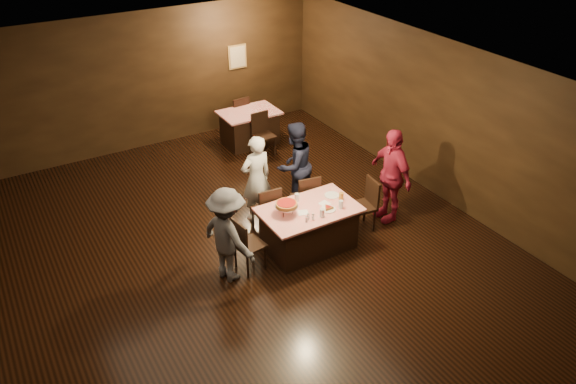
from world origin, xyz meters
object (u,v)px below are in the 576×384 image
at_px(chair_far_right, 305,197).
at_px(diner_grey_knit, 228,235).
at_px(diner_white_jacket, 256,179).
at_px(glass_amber, 341,197).
at_px(pizza_stand, 286,205).
at_px(plate_empty, 332,195).
at_px(back_table, 250,127).
at_px(main_table, 309,228).
at_px(chair_end_right, 362,206).
at_px(glass_back, 297,198).
at_px(glass_front_right, 341,205).
at_px(chair_far_left, 266,209).
at_px(chair_back_near, 264,135).
at_px(glass_front_left, 322,213).
at_px(chair_end_left, 250,244).
at_px(diner_red_shirt, 391,175).
at_px(diner_navy_hoodie, 295,165).
at_px(chair_back_far, 238,115).

xyz_separation_m(chair_far_right, diner_grey_knit, (-1.88, -0.77, 0.31)).
bearing_deg(diner_white_jacket, glass_amber, 122.18).
xyz_separation_m(pizza_stand, plate_empty, (0.95, 0.10, -0.17)).
bearing_deg(back_table, main_table, -103.83).
height_order(chair_far_right, diner_grey_knit, diner_grey_knit).
distance_m(main_table, chair_end_right, 1.10).
bearing_deg(glass_back, back_table, 74.42).
relative_size(chair_far_right, glass_front_right, 6.79).
bearing_deg(chair_end_right, glass_back, -97.50).
bearing_deg(diner_grey_knit, chair_end_right, -107.22).
height_order(chair_far_left, chair_back_near, same).
bearing_deg(pizza_stand, main_table, -7.13).
height_order(chair_far_left, plate_empty, chair_far_left).
height_order(plate_empty, glass_front_left, glass_front_left).
bearing_deg(pizza_stand, plate_empty, 6.01).
bearing_deg(chair_end_left, glass_front_right, -107.13).
height_order(diner_white_jacket, glass_amber, diner_white_jacket).
bearing_deg(glass_front_left, diner_red_shirt, 11.86).
height_order(chair_back_near, diner_white_jacket, diner_white_jacket).
bearing_deg(diner_navy_hoodie, chair_end_left, 24.32).
height_order(glass_front_left, glass_amber, same).
bearing_deg(chair_far_right, chair_end_left, 35.44).
xyz_separation_m(chair_end_right, diner_navy_hoodie, (-0.58, 1.32, 0.35)).
relative_size(chair_far_right, diner_white_jacket, 0.58).
distance_m(glass_front_left, glass_back, 0.61).
distance_m(chair_end_left, diner_grey_knit, 0.49).
distance_m(main_table, chair_back_far, 4.80).
bearing_deg(glass_front_right, chair_far_right, 92.86).
xyz_separation_m(chair_far_right, glass_front_right, (0.05, -1.00, 0.37)).
height_order(chair_far_right, chair_end_left, same).
distance_m(chair_back_far, glass_amber, 4.77).
height_order(chair_back_near, glass_front_right, chair_back_near).
bearing_deg(glass_front_right, diner_white_jacket, 117.08).
xyz_separation_m(chair_end_right, diner_grey_knit, (-2.58, -0.02, 0.31)).
distance_m(diner_white_jacket, diner_grey_knit, 1.72).
bearing_deg(glass_front_right, chair_back_far, 83.57).
xyz_separation_m(chair_back_far, diner_red_shirt, (0.73, -4.64, 0.40)).
xyz_separation_m(main_table, chair_far_left, (-0.40, 0.75, 0.09)).
bearing_deg(back_table, chair_back_far, 90.00).
bearing_deg(chair_end_left, back_table, -35.23).
bearing_deg(glass_amber, chair_back_near, 83.26).
distance_m(glass_front_left, glass_front_right, 0.40).
bearing_deg(diner_navy_hoodie, diner_red_shirt, 119.11).
xyz_separation_m(chair_end_left, diner_red_shirt, (2.83, 0.05, 0.40)).
bearing_deg(diner_grey_knit, diner_white_jacket, -60.26).
bearing_deg(glass_back, plate_empty, -14.04).
bearing_deg(chair_far_left, glass_front_right, 133.55).
xyz_separation_m(chair_far_left, glass_front_right, (0.85, -1.00, 0.37)).
height_order(chair_end_right, chair_back_near, same).
bearing_deg(diner_navy_hoodie, pizza_stand, 39.23).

